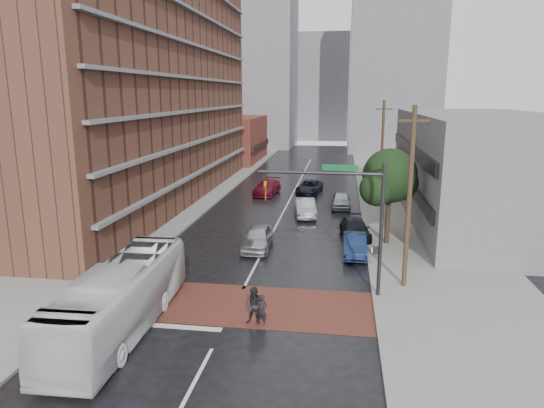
% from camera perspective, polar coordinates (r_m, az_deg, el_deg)
% --- Properties ---
extents(ground, '(160.00, 160.00, 0.00)m').
position_cam_1_polar(ground, '(24.99, -4.61, -12.17)').
color(ground, black).
rests_on(ground, ground).
extents(crosswalk, '(14.00, 5.00, 0.02)m').
position_cam_1_polar(crosswalk, '(25.42, -4.36, -11.69)').
color(crosswalk, maroon).
rests_on(crosswalk, ground).
extents(sidewalk_west, '(9.00, 90.00, 0.15)m').
position_cam_1_polar(sidewalk_west, '(51.01, -10.96, 0.74)').
color(sidewalk_west, gray).
rests_on(sidewalk_west, ground).
extents(sidewalk_east, '(9.00, 90.00, 0.15)m').
position_cam_1_polar(sidewalk_east, '(48.60, 15.58, -0.10)').
color(sidewalk_east, gray).
rests_on(sidewalk_east, ground).
extents(apartment_block, '(10.00, 44.00, 28.00)m').
position_cam_1_polar(apartment_block, '(50.02, -14.88, 16.37)').
color(apartment_block, brown).
rests_on(apartment_block, ground).
extents(storefront_west, '(8.00, 16.00, 7.00)m').
position_cam_1_polar(storefront_west, '(78.29, -4.42, 7.62)').
color(storefront_west, brown).
rests_on(storefront_west, ground).
extents(building_east, '(11.00, 26.00, 9.00)m').
position_cam_1_polar(building_east, '(43.94, 23.20, 3.88)').
color(building_east, gray).
rests_on(building_east, ground).
extents(distant_tower_west, '(18.00, 16.00, 32.00)m').
position_cam_1_polar(distant_tower_west, '(102.02, -2.60, 15.87)').
color(distant_tower_west, gray).
rests_on(distant_tower_west, ground).
extents(distant_tower_east, '(16.00, 14.00, 36.00)m').
position_cam_1_polar(distant_tower_east, '(94.75, 14.29, 16.95)').
color(distant_tower_east, gray).
rests_on(distant_tower_east, ground).
extents(distant_tower_center, '(12.00, 10.00, 24.00)m').
position_cam_1_polar(distant_tower_center, '(117.17, 5.98, 13.46)').
color(distant_tower_center, gray).
rests_on(distant_tower_center, ground).
extents(street_tree, '(4.20, 4.10, 6.90)m').
position_cam_1_polar(street_tree, '(34.72, 13.70, 2.82)').
color(street_tree, '#332319').
rests_on(street_tree, ground).
extents(signal_mast, '(6.50, 0.30, 7.20)m').
position_cam_1_polar(signal_mast, '(25.23, 9.55, -0.67)').
color(signal_mast, '#2D2D33').
rests_on(signal_mast, ground).
extents(utility_pole_near, '(1.60, 0.26, 10.00)m').
position_cam_1_polar(utility_pole_near, '(26.84, 15.84, 0.72)').
color(utility_pole_near, '#473321').
rests_on(utility_pole_near, ground).
extents(utility_pole_far, '(1.60, 0.26, 10.00)m').
position_cam_1_polar(utility_pole_far, '(46.50, 12.78, 5.83)').
color(utility_pole_far, '#473321').
rests_on(utility_pole_far, ground).
extents(transit_bus, '(2.93, 11.22, 3.10)m').
position_cam_1_polar(transit_bus, '(23.26, -17.33, -10.52)').
color(transit_bus, silver).
rests_on(transit_bus, ground).
extents(pedestrian_a, '(0.61, 0.48, 1.48)m').
position_cam_1_polar(pedestrian_a, '(23.03, -1.19, -12.37)').
color(pedestrian_a, black).
rests_on(pedestrian_a, ground).
extents(pedestrian_b, '(0.96, 0.78, 1.84)m').
position_cam_1_polar(pedestrian_b, '(23.01, -2.04, -11.91)').
color(pedestrian_b, black).
rests_on(pedestrian_b, ground).
extents(car_travel_a, '(2.04, 4.82, 1.63)m').
position_cam_1_polar(car_travel_a, '(33.65, -1.74, -3.99)').
color(car_travel_a, '#B2B4BA').
rests_on(car_travel_a, ground).
extents(car_travel_b, '(2.38, 4.95, 1.57)m').
position_cam_1_polar(car_travel_b, '(42.61, 3.93, -0.45)').
color(car_travel_b, '#B6B9BE').
rests_on(car_travel_b, ground).
extents(car_travel_c, '(2.73, 5.47, 1.53)m').
position_cam_1_polar(car_travel_c, '(51.98, -0.58, 1.97)').
color(car_travel_c, maroon).
rests_on(car_travel_c, ground).
extents(suv_travel, '(2.95, 5.28, 1.40)m').
position_cam_1_polar(suv_travel, '(52.70, 4.42, 2.01)').
color(suv_travel, black).
rests_on(suv_travel, ground).
extents(car_parked_near, '(1.54, 4.33, 1.42)m').
position_cam_1_polar(car_parked_near, '(32.82, 9.71, -4.80)').
color(car_parked_near, '#15254C').
rests_on(car_parked_near, ground).
extents(car_parked_mid, '(2.57, 5.00, 1.39)m').
position_cam_1_polar(car_parked_mid, '(36.80, 9.74, -2.89)').
color(car_parked_mid, black).
rests_on(car_parked_mid, ground).
extents(car_parked_far, '(1.80, 4.42, 1.50)m').
position_cam_1_polar(car_parked_far, '(46.30, 8.14, 0.48)').
color(car_parked_far, '#AEB2B6').
rests_on(car_parked_far, ground).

